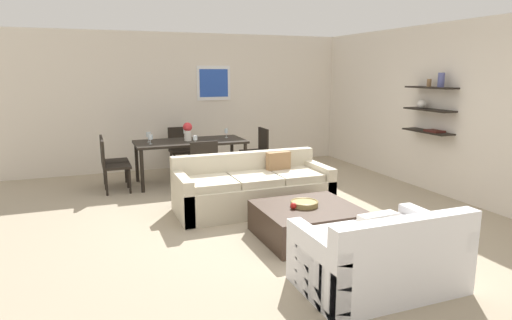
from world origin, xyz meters
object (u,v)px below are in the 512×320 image
object	(u,v)px
coffee_table	(308,222)
wine_glass_head	(185,132)
dining_chair_left_far	(109,158)
centerpiece_vase	(188,130)
apple_on_coffee_table	(293,206)
dining_chair_foot	(203,164)
dining_table	(190,145)
decorative_bowl	(304,203)
dining_chair_left_near	(111,162)
sofa_beige	(253,190)
dining_chair_head	(181,147)
wine_glass_left_near	(150,137)
wine_glass_left_far	(148,135)
wine_glass_right_far	(226,131)
dining_chair_right_far	(258,148)
loveseat_white	(380,258)
wine_glass_foot	(195,138)

from	to	relation	value
coffee_table	wine_glass_head	xyz separation A→B (m)	(-0.69, 3.51, 0.67)
dining_chair_left_far	coffee_table	bearing A→B (deg)	-58.32
wine_glass_head	centerpiece_vase	size ratio (longest dim) A/B	0.48
apple_on_coffee_table	dining_chair_foot	bearing A→B (deg)	102.19
coffee_table	dining_table	bearing A→B (deg)	102.49
decorative_bowl	dining_chair_left_near	size ratio (longest dim) A/B	0.38
sofa_beige	dining_chair_head	world-z (taller)	dining_chair_head
sofa_beige	dining_chair_foot	world-z (taller)	dining_chair_foot
decorative_bowl	wine_glass_left_near	bearing A→B (deg)	114.66
wine_glass_left_far	dining_chair_left_far	bearing A→B (deg)	172.25
wine_glass_right_far	centerpiece_vase	size ratio (longest dim) A/B	0.52
dining_chair_right_far	loveseat_white	bearing A→B (deg)	-97.87
dining_chair_right_far	wine_glass_head	size ratio (longest dim) A/B	5.67
dining_table	dining_chair_right_far	bearing A→B (deg)	8.34
loveseat_white	wine_glass_head	bearing A→B (deg)	98.34
apple_on_coffee_table	wine_glass_left_near	world-z (taller)	wine_glass_left_near
loveseat_white	dining_chair_foot	size ratio (longest dim) A/B	1.62
wine_glass_left_near	dining_chair_left_near	bearing A→B (deg)	-172.25
dining_chair_right_far	wine_glass_left_near	distance (m)	2.12
dining_chair_left_near	wine_glass_left_near	world-z (taller)	wine_glass_left_near
dining_chair_foot	wine_glass_foot	distance (m)	0.58
wine_glass_left_near	dining_chair_head	bearing A→B (deg)	53.87
apple_on_coffee_table	centerpiece_vase	bearing A→B (deg)	99.59
dining_chair_right_far	wine_glass_head	bearing A→B (deg)	172.30
decorative_bowl	dining_chair_right_far	bearing A→B (deg)	78.04
coffee_table	centerpiece_vase	size ratio (longest dim) A/B	3.53
apple_on_coffee_table	dining_chair_head	world-z (taller)	dining_chair_head
dining_chair_foot	centerpiece_vase	size ratio (longest dim) A/B	2.72
wine_glass_left_far	dining_table	bearing A→B (deg)	-8.90
loveseat_white	wine_glass_left_near	bearing A→B (deg)	107.92
dining_table	wine_glass_left_far	size ratio (longest dim) A/B	10.98
wine_glass_left_near	centerpiece_vase	bearing A→B (deg)	10.19
wine_glass_right_far	dining_chair_foot	bearing A→B (deg)	-126.13
loveseat_white	decorative_bowl	world-z (taller)	loveseat_white
wine_glass_left_far	wine_glass_right_far	distance (m)	1.40
dining_chair_right_far	centerpiece_vase	size ratio (longest dim) A/B	2.72
wine_glass_foot	centerpiece_vase	distance (m)	0.40
coffee_table	centerpiece_vase	xyz separation A→B (m)	(-0.73, 3.14, 0.74)
dining_chair_right_far	dining_chair_left_near	distance (m)	2.75
apple_on_coffee_table	centerpiece_vase	xyz separation A→B (m)	(-0.53, 3.15, 0.52)
dining_table	wine_glass_head	world-z (taller)	wine_glass_head
apple_on_coffee_table	wine_glass_head	bearing A→B (deg)	97.99
apple_on_coffee_table	dining_chair_right_far	xyz separation A→B (m)	(0.87, 3.34, 0.09)
dining_chair_foot	wine_glass_left_near	world-z (taller)	wine_glass_left_near
sofa_beige	dining_chair_right_far	xyz separation A→B (m)	(0.89, 2.07, 0.21)
sofa_beige	wine_glass_head	distance (m)	2.38
decorative_bowl	dining_chair_head	world-z (taller)	dining_chair_head
coffee_table	dining_table	xyz separation A→B (m)	(-0.69, 3.13, 0.49)
loveseat_white	dining_chair_head	distance (m)	5.39
coffee_table	wine_glass_left_far	bearing A→B (deg)	113.29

